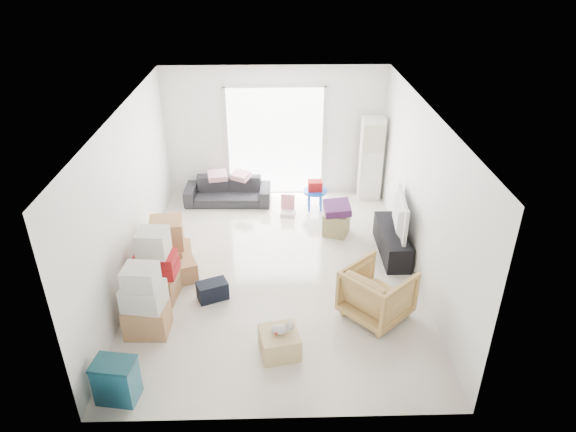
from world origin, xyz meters
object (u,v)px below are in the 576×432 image
(ac_tower, at_px, (371,159))
(armchair, at_px, (378,291))
(television, at_px, (394,226))
(kids_table, at_px, (315,189))
(wood_crate, at_px, (280,343))
(sofa, at_px, (228,187))
(tv_console, at_px, (392,241))
(ottoman, at_px, (336,223))
(storage_bins, at_px, (116,380))

(ac_tower, distance_m, armchair, 3.91)
(television, xyz_separation_m, kids_table, (-1.22, 1.70, -0.10))
(television, relative_size, kids_table, 1.79)
(kids_table, bearing_deg, wood_crate, -100.48)
(sofa, relative_size, wood_crate, 3.52)
(tv_console, distance_m, ottoman, 1.13)
(storage_bins, xyz_separation_m, kids_table, (2.68, 4.82, 0.15))
(kids_table, bearing_deg, ac_tower, 22.26)
(kids_table, relative_size, wood_crate, 1.24)
(sofa, xyz_separation_m, ottoman, (2.10, -1.34, -0.13))
(armchair, bearing_deg, ottoman, -34.54)
(kids_table, bearing_deg, sofa, 169.51)
(ac_tower, height_order, ottoman, ac_tower)
(armchair, distance_m, ottoman, 2.39)
(ottoman, bearing_deg, sofa, 147.51)
(ac_tower, bearing_deg, kids_table, -157.74)
(television, height_order, armchair, armchair)
(tv_console, bearing_deg, armchair, -108.87)
(tv_console, xyz_separation_m, kids_table, (-1.22, 1.70, 0.21))
(kids_table, bearing_deg, ottoman, -72.06)
(sofa, height_order, armchair, armchair)
(tv_console, distance_m, wood_crate, 3.12)
(television, relative_size, ottoman, 2.59)
(television, distance_m, storage_bins, 5.00)
(storage_bins, height_order, ottoman, storage_bins)
(ottoman, bearing_deg, tv_console, -37.67)
(tv_console, bearing_deg, ac_tower, 91.32)
(kids_table, bearing_deg, armchair, -79.13)
(tv_console, relative_size, kids_table, 2.24)
(tv_console, height_order, armchair, armchair)
(tv_console, bearing_deg, ottoman, 142.33)
(ottoman, relative_size, wood_crate, 0.86)
(ottoman, relative_size, kids_table, 0.69)
(storage_bins, relative_size, kids_table, 0.92)
(sofa, height_order, ottoman, sofa)
(storage_bins, bearing_deg, ottoman, 51.75)
(armchair, relative_size, storage_bins, 1.53)
(kids_table, bearing_deg, tv_console, -54.32)
(sofa, distance_m, wood_crate, 4.55)
(ac_tower, relative_size, kids_table, 2.86)
(ottoman, xyz_separation_m, wood_crate, (-1.09, -3.10, -0.05))
(kids_table, xyz_separation_m, wood_crate, (-0.76, -4.11, -0.27))
(tv_console, relative_size, storage_bins, 2.44)
(ac_tower, distance_m, sofa, 2.99)
(sofa, bearing_deg, wood_crate, -75.13)
(television, xyz_separation_m, storage_bins, (-3.90, -3.13, -0.25))
(wood_crate, bearing_deg, tv_console, 50.62)
(television, height_order, ottoman, television)
(ottoman, distance_m, wood_crate, 3.28)
(tv_console, height_order, kids_table, kids_table)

